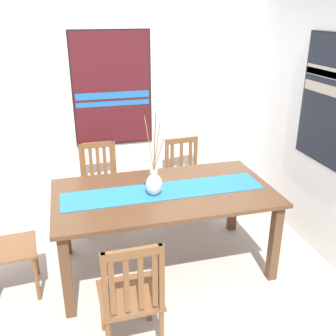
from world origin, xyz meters
The scene contains 11 objects.
ground_plane centered at (0.00, 0.00, -0.01)m, with size 6.40×6.40×0.03m, color #B2A89E.
wall_back centered at (0.00, 1.86, 1.35)m, with size 6.40×0.12×2.70m, color white.
dining_table centered at (0.27, 0.51, 0.68)m, with size 1.94×1.05×0.78m.
table_runner centered at (0.27, 0.51, 0.78)m, with size 1.78×0.36×0.01m, color #236B93.
centerpiece_vase centered at (0.16, 0.46, 0.91)m, with size 0.16×0.24×0.71m.
chair_0 centered at (0.76, 1.44, 0.46)m, with size 0.45×0.45×0.90m.
chair_1 centered at (-0.22, 1.44, 0.49)m, with size 0.42×0.42×0.93m.
chair_2 centered at (-0.20, -0.40, 0.48)m, with size 0.43×0.43×0.94m.
chair_3 centered at (-1.13, 0.48, 0.49)m, with size 0.45×0.45×0.95m.
painting_on_back_wall centered at (0.01, 1.79, 1.45)m, with size 0.87×0.05×1.25m.
painting_on_side_wall centered at (1.79, 0.40, 1.51)m, with size 0.05×0.92×1.17m.
Camera 1 is at (-0.50, -2.47, 2.27)m, focal length 41.28 mm.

